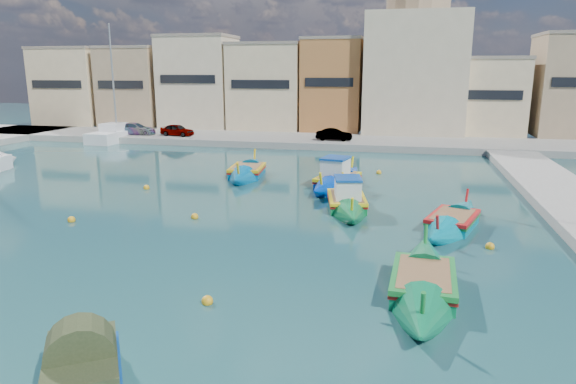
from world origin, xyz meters
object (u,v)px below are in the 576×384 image
(tender_near, at_px, (83,373))
(luzzu_turquoise_cabin, at_px, (347,202))
(church_block, at_px, (415,56))
(yacht_north, at_px, (126,134))
(luzzu_blue_cabin, at_px, (337,181))
(luzzu_green, at_px, (247,172))
(luzzu_cyan_mid, at_px, (452,223))
(luzzu_blue_south, at_px, (423,285))

(tender_near, bearing_deg, luzzu_turquoise_cabin, 76.85)
(church_block, bearing_deg, yacht_north, -163.40)
(luzzu_blue_cabin, bearing_deg, luzzu_turquoise_cabin, -77.21)
(church_block, height_order, luzzu_green, church_block)
(yacht_north, bearing_deg, luzzu_green, -41.09)
(yacht_north, bearing_deg, luzzu_cyan_mid, -39.04)
(church_block, height_order, yacht_north, church_block)
(luzzu_turquoise_cabin, height_order, luzzu_blue_cabin, luzzu_blue_cabin)
(luzzu_blue_cabin, distance_m, luzzu_blue_south, 15.48)
(luzzu_turquoise_cabin, xyz_separation_m, yacht_north, (-25.49, 22.39, 0.17))
(church_block, height_order, luzzu_turquoise_cabin, church_block)
(luzzu_turquoise_cabin, xyz_separation_m, luzzu_blue_cabin, (-1.10, 4.85, 0.04))
(luzzu_blue_cabin, bearing_deg, luzzu_cyan_mid, -49.52)
(church_block, distance_m, luzzu_blue_south, 41.76)
(luzzu_cyan_mid, distance_m, yacht_north, 39.37)
(luzzu_blue_south, distance_m, tender_near, 10.35)
(church_block, relative_size, luzzu_blue_south, 2.25)
(luzzu_cyan_mid, distance_m, luzzu_green, 15.48)
(church_block, distance_m, tender_near, 49.27)
(tender_near, xyz_separation_m, yacht_north, (-21.51, 39.39, 0.03))
(church_block, bearing_deg, luzzu_green, -114.27)
(luzzu_cyan_mid, distance_m, tender_near, 17.18)
(church_block, bearing_deg, luzzu_turquoise_cabin, -96.50)
(luzzu_blue_cabin, height_order, luzzu_green, luzzu_blue_cabin)
(luzzu_turquoise_cabin, bearing_deg, luzzu_cyan_mid, -25.31)
(luzzu_green, bearing_deg, luzzu_turquoise_cabin, -41.81)
(luzzu_cyan_mid, relative_size, tender_near, 2.26)
(luzzu_blue_south, height_order, yacht_north, yacht_north)
(luzzu_green, bearing_deg, church_block, 65.73)
(luzzu_turquoise_cabin, xyz_separation_m, luzzu_blue_south, (3.56, -9.92, -0.06))
(luzzu_cyan_mid, bearing_deg, luzzu_turquoise_cabin, 154.69)
(luzzu_turquoise_cabin, distance_m, yacht_north, 33.93)
(luzzu_green, xyz_separation_m, tender_near, (3.48, -23.67, 0.19))
(yacht_north, bearing_deg, luzzu_turquoise_cabin, -41.30)
(luzzu_turquoise_cabin, bearing_deg, luzzu_blue_south, -70.22)
(luzzu_turquoise_cabin, bearing_deg, church_block, 83.50)
(luzzu_blue_cabin, relative_size, luzzu_cyan_mid, 1.09)
(luzzu_green, relative_size, luzzu_blue_south, 0.94)
(luzzu_cyan_mid, bearing_deg, yacht_north, 140.96)
(luzzu_green, xyz_separation_m, yacht_north, (-18.03, 15.72, 0.22))
(church_block, height_order, tender_near, church_block)
(church_block, bearing_deg, luzzu_cyan_mid, -87.34)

